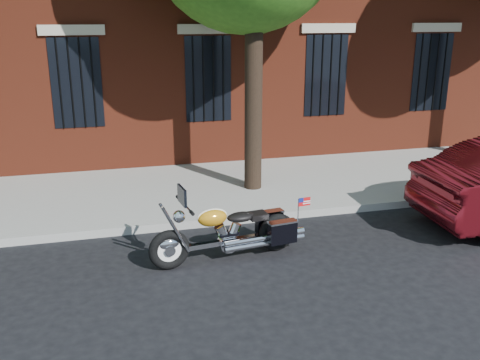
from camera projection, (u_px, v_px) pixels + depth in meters
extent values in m
plane|color=black|center=(272.00, 252.00, 8.64)|extent=(120.00, 120.00, 0.00)
cube|color=gray|center=(249.00, 218.00, 9.89)|extent=(40.00, 0.16, 0.15)
cube|color=gray|center=(226.00, 187.00, 11.62)|extent=(40.00, 3.60, 0.15)
cube|color=black|center=(208.00, 79.00, 12.70)|extent=(1.10, 0.14, 2.00)
cube|color=#B2A893|center=(207.00, 29.00, 12.33)|extent=(1.40, 0.20, 0.22)
cylinder|color=black|center=(208.00, 79.00, 12.63)|extent=(0.04, 0.04, 2.00)
cylinder|color=black|center=(254.00, 76.00, 10.69)|extent=(0.36, 0.36, 5.00)
torus|color=black|center=(169.00, 250.00, 7.97)|extent=(0.64, 0.22, 0.63)
torus|color=black|center=(277.00, 232.00, 8.61)|extent=(0.64, 0.22, 0.63)
cylinder|color=white|center=(169.00, 250.00, 7.97)|extent=(0.47, 0.12, 0.47)
cylinder|color=white|center=(277.00, 232.00, 8.61)|extent=(0.47, 0.12, 0.47)
ellipsoid|color=white|center=(169.00, 244.00, 7.94)|extent=(0.34, 0.16, 0.18)
ellipsoid|color=orange|center=(277.00, 226.00, 8.57)|extent=(0.35, 0.17, 0.18)
cube|color=white|center=(225.00, 242.00, 8.29)|extent=(1.41, 0.28, 0.08)
cylinder|color=white|center=(228.00, 242.00, 8.32)|extent=(0.32, 0.21, 0.30)
cylinder|color=white|center=(260.00, 241.00, 8.33)|extent=(1.18, 0.24, 0.08)
ellipsoid|color=orange|center=(212.00, 218.00, 8.09)|extent=(0.50, 0.33, 0.27)
ellipsoid|color=black|center=(241.00, 217.00, 8.28)|extent=(0.49, 0.33, 0.14)
cube|color=black|center=(269.00, 221.00, 8.78)|extent=(0.47, 0.21, 0.36)
cube|color=black|center=(282.00, 232.00, 8.35)|extent=(0.47, 0.21, 0.36)
cylinder|color=white|center=(185.00, 205.00, 7.86)|extent=(0.13, 0.73, 0.03)
sphere|color=white|center=(179.00, 217.00, 7.88)|extent=(0.21, 0.21, 0.19)
cube|color=black|center=(182.00, 196.00, 7.80)|extent=(0.09, 0.38, 0.26)
cube|color=red|center=(304.00, 202.00, 8.30)|extent=(0.21, 0.04, 0.13)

